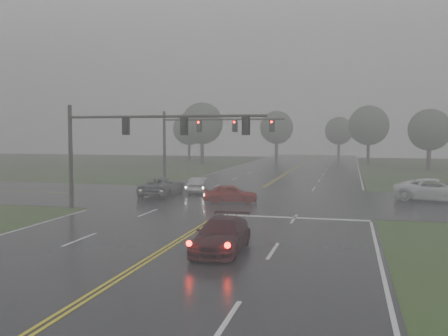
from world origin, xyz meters
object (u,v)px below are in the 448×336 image
(car_grey, at_px, (162,196))
(pickup_white, at_px, (435,201))
(sedan_silver, at_px, (201,193))
(signal_gantry_near, at_px, (128,136))
(sedan_maroon, at_px, (222,252))
(signal_gantry_far, at_px, (200,133))
(sedan_red, at_px, (231,203))

(car_grey, bearing_deg, pickup_white, -177.33)
(sedan_silver, distance_m, pickup_white, 18.00)
(sedan_silver, xyz_separation_m, signal_gantry_near, (-1.76, -10.07, 4.79))
(sedan_maroon, xyz_separation_m, sedan_silver, (-6.77, 19.36, 0.00))
(sedan_maroon, distance_m, signal_gantry_far, 28.25)
(pickup_white, bearing_deg, car_grey, 106.06)
(sedan_red, height_order, signal_gantry_near, signal_gantry_near)
(signal_gantry_near, bearing_deg, signal_gantry_far, 91.47)
(pickup_white, bearing_deg, sedan_red, 118.28)
(sedan_maroon, distance_m, sedan_red, 14.54)
(car_grey, distance_m, pickup_white, 20.52)
(sedan_silver, bearing_deg, sedan_red, 125.37)
(car_grey, bearing_deg, signal_gantry_near, 92.65)
(sedan_red, distance_m, signal_gantry_far, 14.37)
(sedan_maroon, relative_size, signal_gantry_far, 0.39)
(signal_gantry_near, distance_m, signal_gantry_far, 17.05)
(signal_gantry_near, height_order, signal_gantry_far, signal_gantry_far)
(sedan_red, height_order, signal_gantry_far, signal_gantry_far)
(sedan_red, height_order, sedan_silver, sedan_red)
(sedan_silver, bearing_deg, sedan_maroon, 108.41)
(signal_gantry_far, bearing_deg, pickup_white, -20.69)
(car_grey, bearing_deg, sedan_red, 154.70)
(sedan_silver, height_order, signal_gantry_far, signal_gantry_far)
(pickup_white, distance_m, signal_gantry_far, 22.14)
(sedan_red, relative_size, signal_gantry_near, 0.29)
(sedan_red, xyz_separation_m, car_grey, (-6.21, 2.60, 0.00))
(signal_gantry_near, relative_size, signal_gantry_far, 1.10)
(sedan_red, bearing_deg, car_grey, 55.56)
(car_grey, relative_size, signal_gantry_near, 0.40)
(sedan_red, distance_m, pickup_white, 14.92)
(pickup_white, bearing_deg, sedan_silver, 98.72)
(sedan_red, distance_m, signal_gantry_near, 8.82)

